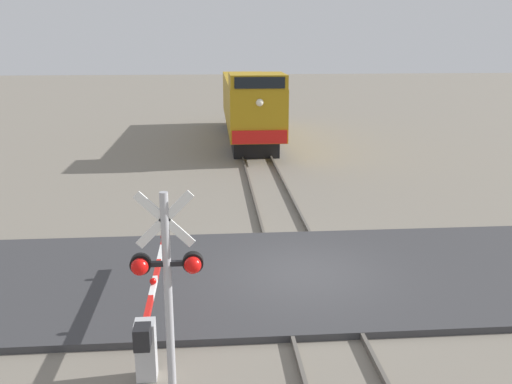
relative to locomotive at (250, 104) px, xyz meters
name	(u,v)px	position (x,y,z in m)	size (l,w,h in m)	color
ground_plane	(303,278)	(0.00, -19.72, -2.16)	(160.00, 160.00, 0.00)	gray
rail_track_left	(275,276)	(-0.72, -19.72, -2.08)	(0.08, 80.00, 0.15)	#59544C
rail_track_right	(331,275)	(0.72, -19.72, -2.08)	(0.08, 80.00, 0.15)	#59544C
road_surface	(303,275)	(0.00, -19.72, -2.08)	(36.00, 6.15, 0.16)	#38383A
locomotive	(250,104)	(0.00, 0.00, 0.00)	(2.75, 14.37, 4.26)	black
crossing_signal	(167,276)	(-3.03, -24.33, 0.08)	(1.18, 0.33, 3.67)	#ADADB2
crossing_gate	(149,322)	(-3.52, -23.12, -1.39)	(0.36, 5.33, 1.23)	silver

